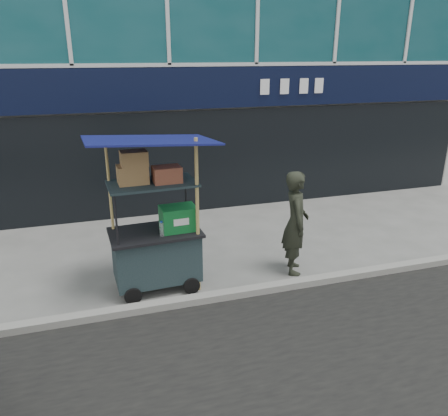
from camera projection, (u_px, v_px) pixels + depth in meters
name	position (u px, v px, depth m)	size (l,w,h in m)	color
ground	(221.00, 292.00, 7.05)	(80.00, 80.00, 0.00)	#61615D
curb	(224.00, 295.00, 6.85)	(80.00, 0.18, 0.12)	gray
vendor_cart	(157.00, 237.00, 6.93)	(1.96, 1.43, 2.55)	black
vendor_man	(296.00, 223.00, 7.46)	(0.66, 0.44, 1.82)	black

